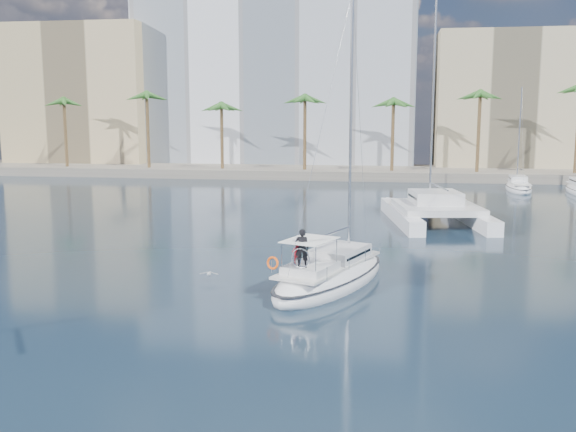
# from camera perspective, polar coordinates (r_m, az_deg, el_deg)

# --- Properties ---
(ground) EXTENTS (160.00, 160.00, 0.00)m
(ground) POSITION_cam_1_polar(r_m,az_deg,el_deg) (30.02, -1.37, -7.60)
(ground) COLOR black
(ground) RESTS_ON ground
(quay) EXTENTS (120.00, 14.00, 1.20)m
(quay) POSITION_cam_1_polar(r_m,az_deg,el_deg) (89.81, 5.43, 3.92)
(quay) COLOR gray
(quay) RESTS_ON ground
(building_modern) EXTENTS (42.00, 16.00, 28.00)m
(building_modern) POSITION_cam_1_polar(r_m,az_deg,el_deg) (102.87, -0.90, 12.08)
(building_modern) COLOR white
(building_modern) RESTS_ON ground
(building_tan_left) EXTENTS (22.00, 14.00, 22.00)m
(building_tan_left) POSITION_cam_1_polar(r_m,az_deg,el_deg) (108.11, -17.39, 9.94)
(building_tan_left) COLOR tan
(building_tan_left) RESTS_ON ground
(building_beige) EXTENTS (20.00, 14.00, 20.00)m
(building_beige) POSITION_cam_1_polar(r_m,az_deg,el_deg) (99.77, 18.72, 9.41)
(building_beige) COLOR tan
(building_beige) RESTS_ON ground
(palm_left) EXTENTS (3.60, 3.60, 12.30)m
(palm_left) POSITION_cam_1_polar(r_m,az_deg,el_deg) (93.83, -16.16, 9.75)
(palm_left) COLOR brown
(palm_left) RESTS_ON ground
(palm_centre) EXTENTS (3.60, 3.60, 12.30)m
(palm_centre) POSITION_cam_1_polar(r_m,az_deg,el_deg) (85.47, 5.37, 10.16)
(palm_centre) COLOR brown
(palm_centre) RESTS_ON ground
(main_sloop) EXTENTS (6.87, 10.94, 15.52)m
(main_sloop) POSITION_cam_1_polar(r_m,az_deg,el_deg) (32.69, 3.80, -5.31)
(main_sloop) COLOR white
(main_sloop) RESTS_ON ground
(catamaran) EXTENTS (8.68, 14.23, 19.30)m
(catamaran) POSITION_cam_1_polar(r_m,az_deg,el_deg) (52.54, 12.97, 0.71)
(catamaran) COLOR white
(catamaran) RESTS_ON ground
(seagull) EXTENTS (1.00, 0.43, 0.18)m
(seagull) POSITION_cam_1_polar(r_m,az_deg,el_deg) (33.78, -7.02, -5.09)
(seagull) COLOR silver
(seagull) RESTS_ON ground
(moored_yacht_a) EXTENTS (3.37, 9.52, 11.90)m
(moored_yacht_a) POSITION_cam_1_polar(r_m,az_deg,el_deg) (77.26, 19.79, 2.14)
(moored_yacht_a) COLOR white
(moored_yacht_a) RESTS_ON ground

